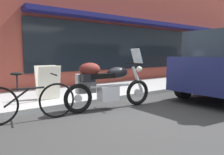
{
  "coord_description": "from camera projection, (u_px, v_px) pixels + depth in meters",
  "views": [
    {
      "loc": [
        -2.95,
        -3.32,
        1.25
      ],
      "look_at": [
        0.04,
        0.79,
        0.7
      ],
      "focal_mm": 33.84,
      "sensor_mm": 36.0,
      "label": 1
    }
  ],
  "objects": [
    {
      "name": "ground_plane",
      "position": [
        132.0,
        113.0,
        4.52
      ],
      "size": [
        80.0,
        80.0,
        0.0
      ],
      "primitive_type": "plane",
      "color": "#313131"
    },
    {
      "name": "storefront_building",
      "position": [
        158.0,
        18.0,
        10.26
      ],
      "size": [
        18.06,
        0.9,
        6.22
      ],
      "color": "brown",
      "rests_on": "ground_plane"
    },
    {
      "name": "sidewalk_curb",
      "position": [
        224.0,
        76.0,
        11.76
      ],
      "size": [
        30.0,
        2.54,
        0.12
      ],
      "color": "#A0A0A0",
      "rests_on": "ground_plane"
    },
    {
      "name": "touring_motorcycle",
      "position": [
        104.0,
        83.0,
        4.8
      ],
      "size": [
        2.17,
        0.84,
        1.4
      ],
      "color": "black",
      "rests_on": "ground_plane"
    },
    {
      "name": "parked_bicycle",
      "position": [
        29.0,
        102.0,
        3.92
      ],
      "size": [
        1.73,
        0.48,
        0.94
      ],
      "color": "black",
      "rests_on": "ground_plane"
    },
    {
      "name": "sandwich_board_sign",
      "position": [
        48.0,
        82.0,
        5.33
      ],
      "size": [
        0.55,
        0.4,
        0.85
      ],
      "color": "silver",
      "rests_on": "sidewalk_curb"
    }
  ]
}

